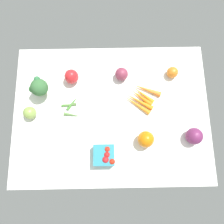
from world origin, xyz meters
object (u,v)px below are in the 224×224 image
at_px(heirloom_tomato_green, 30,113).
at_px(bell_pepper_red, 72,77).
at_px(red_onion_center, 195,136).
at_px(okra_pile, 72,107).
at_px(berry_basket, 105,155).
at_px(red_onion_near_basket, 122,74).
at_px(broccoli_head, 40,87).
at_px(carrot_bunch, 142,97).
at_px(bell_pepper_orange, 147,139).
at_px(heirloom_tomato_orange, 173,72).

relative_size(heirloom_tomato_green, bell_pepper_red, 0.81).
relative_size(red_onion_center, okra_pile, 0.68).
distance_m(bell_pepper_red, berry_basket, 0.45).
xyz_separation_m(red_onion_center, berry_basket, (0.45, 0.09, -0.00)).
bearing_deg(red_onion_center, okra_pile, -14.96).
bearing_deg(heirloom_tomato_green, red_onion_near_basket, -156.77).
relative_size(broccoli_head, berry_basket, 1.20).
height_order(bell_pepper_red, red_onion_center, red_onion_center).
bearing_deg(carrot_bunch, berry_basket, 56.29).
height_order(heirloom_tomato_green, berry_basket, berry_basket).
xyz_separation_m(red_onion_near_basket, okra_pile, (0.27, 0.17, -0.03)).
bearing_deg(bell_pepper_red, bell_pepper_orange, 137.98).
distance_m(bell_pepper_orange, heirloom_tomato_green, 0.61).
bearing_deg(red_onion_center, broccoli_head, -18.49).
relative_size(heirloom_tomato_green, berry_basket, 0.65).
relative_size(red_onion_center, berry_basket, 0.83).
bearing_deg(red_onion_near_basket, okra_pile, 32.36).
xyz_separation_m(heirloom_tomato_orange, red_onion_near_basket, (0.28, 0.01, 0.00)).
bearing_deg(heirloom_tomato_orange, heirloom_tomato_green, 15.75).
xyz_separation_m(bell_pepper_orange, heirloom_tomato_green, (0.59, -0.15, -0.01)).
distance_m(carrot_bunch, bell_pepper_red, 0.39).
xyz_separation_m(red_onion_center, red_onion_near_basket, (0.35, -0.34, -0.01)).
distance_m(heirloom_tomato_orange, red_onion_near_basket, 0.28).
relative_size(bell_pepper_red, red_onion_near_basket, 1.17).
bearing_deg(red_onion_near_basket, broccoli_head, 10.60).
bearing_deg(carrot_bunch, heirloom_tomato_green, 7.83).
bearing_deg(carrot_bunch, heirloom_tomato_orange, -142.12).
xyz_separation_m(heirloom_tomato_orange, okra_pile, (0.55, 0.18, -0.02)).
bearing_deg(heirloom_tomato_orange, berry_basket, 49.42).
xyz_separation_m(broccoli_head, berry_basket, (-0.33, 0.35, -0.04)).
bearing_deg(carrot_bunch, bell_pepper_red, -16.98).
bearing_deg(berry_basket, heirloom_tomato_green, -29.88).
relative_size(carrot_bunch, berry_basket, 2.05).
relative_size(carrot_bunch, bell_pepper_red, 2.54).
distance_m(heirloom_tomato_green, carrot_bunch, 0.59).
bearing_deg(okra_pile, red_onion_center, 165.04).
distance_m(bell_pepper_orange, carrot_bunch, 0.23).
relative_size(heirloom_tomato_green, heirloom_tomato_orange, 1.09).
bearing_deg(heirloom_tomato_green, broccoli_head, -113.02).
distance_m(red_onion_near_basket, okra_pile, 0.32).
relative_size(heirloom_tomato_green, red_onion_near_basket, 0.95).
height_order(bell_pepper_orange, bell_pepper_red, bell_pepper_orange).
distance_m(bell_pepper_orange, broccoli_head, 0.60).
relative_size(bell_pepper_orange, okra_pile, 0.75).
bearing_deg(broccoli_head, heirloom_tomato_orange, -172.95).
xyz_separation_m(heirloom_tomato_orange, berry_basket, (0.37, 0.43, 0.01)).
bearing_deg(okra_pile, carrot_bunch, -172.85).
height_order(carrot_bunch, red_onion_center, red_onion_center).
relative_size(carrot_bunch, heirloom_tomato_orange, 3.41).
bearing_deg(okra_pile, red_onion_near_basket, -147.64).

